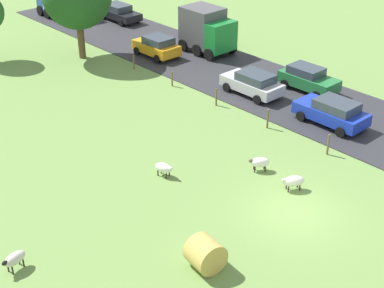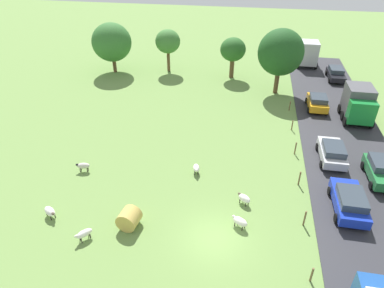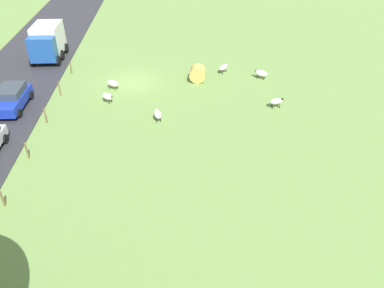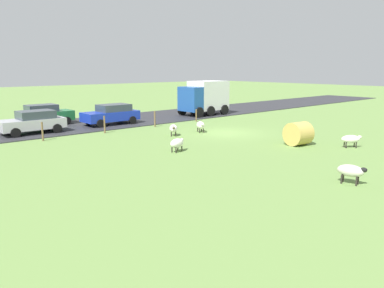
{
  "view_description": "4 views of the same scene",
  "coord_description": "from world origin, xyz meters",
  "views": [
    {
      "loc": [
        -18.92,
        -13.51,
        16.15
      ],
      "look_at": [
        0.34,
        7.49,
        0.59
      ],
      "focal_mm": 54.54,
      "sensor_mm": 36.0,
      "label": 1
    },
    {
      "loc": [
        1.41,
        -15.34,
        17.01
      ],
      "look_at": [
        -3.41,
        10.25,
        0.53
      ],
      "focal_mm": 31.52,
      "sensor_mm": 36.0,
      "label": 2
    },
    {
      "loc": [
        -3.76,
        31.62,
        14.87
      ],
      "look_at": [
        -4.74,
        11.12,
        0.77
      ],
      "focal_mm": 36.01,
      "sensor_mm": 36.0,
      "label": 3
    },
    {
      "loc": [
        -18.45,
        19.74,
        4.63
      ],
      "look_at": [
        -3.52,
        6.58,
        0.6
      ],
      "focal_mm": 35.44,
      "sensor_mm": 36.0,
      "label": 4
    }
  ],
  "objects": [
    {
      "name": "sheep_5",
      "position": [
        -8.27,
        -1.66,
        0.52
      ],
      "size": [
        1.05,
        1.13,
        0.75
      ],
      "color": "white",
      "rests_on": "ground_plane"
    },
    {
      "name": "truck_1",
      "position": [
        8.66,
        -5.76,
        1.81
      ],
      "size": [
        2.76,
        4.66,
        3.28
      ],
      "color": "#1E4C99",
      "rests_on": "road_strip"
    },
    {
      "name": "sheep_2",
      "position": [
        -11.65,
        5.22,
        0.55
      ],
      "size": [
        1.19,
        0.71,
        0.8
      ],
      "color": "beige",
      "rests_on": "ground_plane"
    },
    {
      "name": "sheep_0",
      "position": [
        1.56,
        1.29,
        0.51
      ],
      "size": [
        1.22,
        1.03,
        0.79
      ],
      "color": "silver",
      "rests_on": "ground_plane"
    },
    {
      "name": "road_strip",
      "position": [
        10.6,
        0.0,
        0.03
      ],
      "size": [
        8.0,
        80.0,
        0.06
      ],
      "primitive_type": "cube",
      "color": "#2D2D33",
      "rests_on": "ground_plane"
    },
    {
      "name": "fence_post_0",
      "position": [
        5.83,
        -2.14,
        0.54
      ],
      "size": [
        0.12,
        0.12,
        1.09
      ],
      "primitive_type": "cylinder",
      "color": "brown",
      "rests_on": "ground_plane"
    },
    {
      "name": "ground_plane",
      "position": [
        0.0,
        0.0,
        0.0
      ],
      "size": [
        160.0,
        160.0,
        0.0
      ],
      "primitive_type": "plane",
      "color": "#6B8E47"
    },
    {
      "name": "sheep_1",
      "position": [
        1.71,
        3.68,
        0.51
      ],
      "size": [
        1.13,
        1.04,
        0.79
      ],
      "color": "white",
      "rests_on": "ground_plane"
    },
    {
      "name": "fence_post_2",
      "position": [
        5.83,
        6.7,
        0.62
      ],
      "size": [
        0.12,
        0.12,
        1.25
      ],
      "primitive_type": "cylinder",
      "color": "brown",
      "rests_on": "ground_plane"
    },
    {
      "name": "fence_post_1",
      "position": [
        5.83,
        2.28,
        0.63
      ],
      "size": [
        0.12,
        0.12,
        1.25
      ],
      "primitive_type": "cylinder",
      "color": "brown",
      "rests_on": "ground_plane"
    },
    {
      "name": "sheep_3",
      "position": [
        -2.39,
        6.7,
        0.49
      ],
      "size": [
        0.73,
        1.14,
        0.75
      ],
      "color": "white",
      "rests_on": "ground_plane"
    },
    {
      "name": "fence_post_3",
      "position": [
        5.83,
        11.13,
        0.61
      ],
      "size": [
        0.12,
        0.12,
        1.22
      ],
      "primitive_type": "cylinder",
      "color": "brown",
      "rests_on": "ground_plane"
    },
    {
      "name": "car_4",
      "position": [
        9.03,
        4.33,
        0.9
      ],
      "size": [
        2.21,
        4.49,
        1.62
      ],
      "color": "#1933B2",
      "rests_on": "road_strip"
    },
    {
      "name": "car_0",
      "position": [
        8.85,
        10.67,
        0.89
      ],
      "size": [
        2.14,
        4.33,
        1.59
      ],
      "color": "#B7B7BC",
      "rests_on": "road_strip"
    },
    {
      "name": "hay_bale_0",
      "position": [
        -5.78,
        -0.0,
        0.7
      ],
      "size": [
        1.56,
        1.44,
        1.41
      ],
      "primitive_type": "cylinder",
      "rotation": [
        1.57,
        0.0,
        3.01
      ],
      "color": "tan",
      "rests_on": "ground_plane"
    },
    {
      "name": "car_2",
      "position": [
        12.19,
        8.58,
        0.92
      ],
      "size": [
        2.02,
        4.17,
        1.66
      ],
      "color": "#237238",
      "rests_on": "road_strip"
    }
  ]
}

